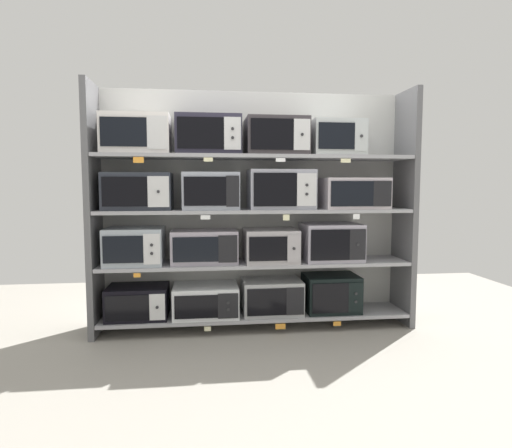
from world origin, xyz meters
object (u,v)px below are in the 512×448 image
object	(u,v)px
microwave_1	(206,300)
microwave_7	(331,242)
microwave_11	(352,193)
microwave_9	(211,191)
microwave_13	(208,135)
microwave_2	(272,296)
microwave_6	(270,245)
microwave_3	(331,293)
microwave_14	(276,137)
microwave_12	(137,135)
microwave_0	(138,302)
microwave_5	(205,247)
microwave_4	(135,246)
microwave_8	(138,191)
microwave_10	(281,189)
microwave_15	(335,139)

from	to	relation	value
microwave_1	microwave_7	world-z (taller)	microwave_7
microwave_1	microwave_11	distance (m)	1.59
microwave_9	microwave_13	size ratio (longest dim) A/B	0.87
microwave_2	microwave_6	xyz separation A→B (m)	(-0.01, 0.00, 0.46)
microwave_1	microwave_13	bearing A→B (deg)	-0.25
microwave_7	microwave_13	world-z (taller)	microwave_13
microwave_3	microwave_14	xyz separation A→B (m)	(-0.51, 0.00, 1.37)
microwave_7	microwave_12	size ratio (longest dim) A/B	0.93
microwave_6	microwave_11	world-z (taller)	microwave_11
microwave_0	microwave_9	bearing A→B (deg)	0.01
microwave_2	microwave_1	bearing A→B (deg)	179.99
microwave_13	microwave_14	distance (m)	0.57
microwave_0	microwave_7	world-z (taller)	microwave_7
microwave_0	microwave_6	size ratio (longest dim) A/B	1.11
microwave_0	microwave_1	xyz separation A→B (m)	(0.57, 0.00, -0.00)
microwave_5	microwave_7	bearing A→B (deg)	-0.02
microwave_4	microwave_6	xyz separation A→B (m)	(1.16, -0.00, -0.01)
microwave_14	microwave_0	bearing A→B (deg)	180.00
microwave_7	microwave_12	xyz separation A→B (m)	(-1.66, 0.00, 0.92)
microwave_1	microwave_4	bearing A→B (deg)	179.99
microwave_1	microwave_11	bearing A→B (deg)	-0.01
microwave_4	microwave_8	world-z (taller)	microwave_8
microwave_1	microwave_13	world-z (taller)	microwave_13
microwave_10	microwave_2	bearing A→B (deg)	179.88
microwave_8	microwave_14	distance (m)	1.25
microwave_1	microwave_5	bearing A→B (deg)	179.51
microwave_15	microwave_4	bearing A→B (deg)	180.00
microwave_5	microwave_10	distance (m)	0.82
microwave_6	microwave_9	bearing A→B (deg)	-179.98
microwave_12	microwave_5	bearing A→B (deg)	-0.01
microwave_11	microwave_14	bearing A→B (deg)	-180.00
microwave_9	microwave_13	distance (m)	0.47
microwave_2	microwave_5	bearing A→B (deg)	179.98
microwave_4	microwave_14	distance (m)	1.51
microwave_7	microwave_0	bearing A→B (deg)	180.00
microwave_10	microwave_14	bearing A→B (deg)	179.92
microwave_6	microwave_15	world-z (taller)	microwave_15
microwave_3	microwave_0	bearing A→B (deg)	180.00
microwave_1	microwave_6	distance (m)	0.74
microwave_3	microwave_10	size ratio (longest dim) A/B	0.85
microwave_3	microwave_8	world-z (taller)	microwave_8
microwave_11	microwave_14	distance (m)	0.84
microwave_5	microwave_4	bearing A→B (deg)	179.99
microwave_6	microwave_7	distance (m)	0.55
microwave_3	microwave_12	xyz separation A→B (m)	(-1.67, 0.00, 1.38)
microwave_14	microwave_8	bearing A→B (deg)	179.99
microwave_4	microwave_13	size ratio (longest dim) A/B	0.88
microwave_3	microwave_9	xyz separation A→B (m)	(-1.07, 0.00, 0.91)
microwave_0	microwave_1	bearing A→B (deg)	0.02
microwave_5	microwave_9	size ratio (longest dim) A/B	1.19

